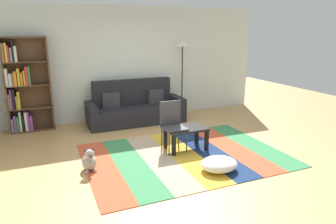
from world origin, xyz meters
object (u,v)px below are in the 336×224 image
at_px(couch, 135,108).
at_px(coffee_table, 186,132).
at_px(pouf, 219,164).
at_px(tv_remote, 181,129).
at_px(bookshelf, 23,88).
at_px(standing_lamp, 182,53).
at_px(folding_chair, 172,122).
at_px(dog, 89,161).

height_order(couch, coffee_table, couch).
xyz_separation_m(coffee_table, pouf, (0.09, -1.00, -0.22)).
relative_size(coffee_table, tv_remote, 4.88).
bearing_deg(bookshelf, tv_remote, -42.48).
distance_m(couch, standing_lamp, 1.82).
height_order(bookshelf, tv_remote, bookshelf).
xyz_separation_m(coffee_table, folding_chair, (-0.23, 0.10, 0.20)).
height_order(dog, standing_lamp, standing_lamp).
bearing_deg(couch, bookshelf, 173.19).
height_order(bookshelf, coffee_table, bookshelf).
distance_m(pouf, standing_lamp, 3.66).
distance_m(bookshelf, dog, 2.80).
xyz_separation_m(couch, pouf, (0.43, -3.03, -0.22)).
xyz_separation_m(pouf, dog, (-1.86, 0.80, 0.05)).
xyz_separation_m(couch, folding_chair, (0.11, -1.94, 0.20)).
xyz_separation_m(pouf, folding_chair, (-0.32, 1.10, 0.42)).
xyz_separation_m(couch, standing_lamp, (1.32, 0.20, 1.24)).
distance_m(couch, tv_remote, 2.11).
bearing_deg(pouf, standing_lamp, 74.62).
xyz_separation_m(bookshelf, tv_remote, (2.59, -2.37, -0.51)).
bearing_deg(couch, coffee_table, -80.48).
xyz_separation_m(pouf, tv_remote, (-0.20, 0.94, 0.31)).
height_order(pouf, tv_remote, tv_remote).
bearing_deg(tv_remote, couch, 107.62).
bearing_deg(bookshelf, pouf, -49.85).
distance_m(couch, bookshelf, 2.46).
bearing_deg(dog, bookshelf, 110.54).
bearing_deg(couch, dog, -122.65).
bearing_deg(folding_chair, standing_lamp, 114.03).
xyz_separation_m(bookshelf, folding_chair, (2.48, -2.22, -0.41)).
bearing_deg(bookshelf, coffee_table, -40.48).
bearing_deg(tv_remote, folding_chair, 137.89).
xyz_separation_m(dog, folding_chair, (1.54, 0.29, 0.37)).
height_order(couch, pouf, couch).
bearing_deg(standing_lamp, bookshelf, 178.74).
bearing_deg(tv_remote, coffee_table, 38.14).
xyz_separation_m(pouf, standing_lamp, (0.89, 3.24, 1.47)).
height_order(coffee_table, tv_remote, tv_remote).
height_order(couch, dog, couch).
height_order(dog, tv_remote, tv_remote).
height_order(standing_lamp, tv_remote, standing_lamp).
distance_m(couch, dog, 2.66).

